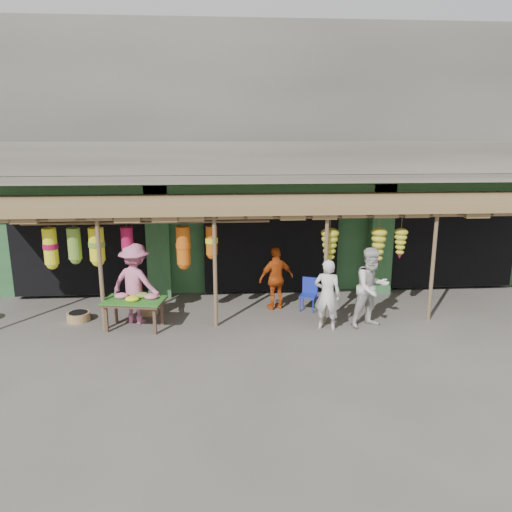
{
  "coord_description": "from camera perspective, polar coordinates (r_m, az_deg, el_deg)",
  "views": [
    {
      "loc": [
        -1.4,
        -10.95,
        4.28
      ],
      "look_at": [
        -0.49,
        1.0,
        1.34
      ],
      "focal_mm": 35.0,
      "sensor_mm": 36.0,
      "label": 1
    }
  ],
  "objects": [
    {
      "name": "ground",
      "position": [
        11.84,
        2.77,
        -7.41
      ],
      "size": [
        80.0,
        80.0,
        0.0
      ],
      "primitive_type": "plane",
      "color": "#514C47",
      "rests_on": "ground"
    },
    {
      "name": "person_vendor",
      "position": [
        12.39,
        2.33,
        -2.58
      ],
      "size": [
        1.0,
        0.68,
        1.58
      ],
      "primitive_type": "imported",
      "rotation": [
        0.0,
        0.0,
        3.5
      ],
      "color": "#C24B12",
      "rests_on": "ground"
    },
    {
      "name": "building",
      "position": [
        15.9,
        0.73,
        10.52
      ],
      "size": [
        16.4,
        6.8,
        7.0
      ],
      "color": "gray",
      "rests_on": "ground"
    },
    {
      "name": "awning",
      "position": [
        11.94,
        1.78,
        5.6
      ],
      "size": [
        14.0,
        2.7,
        2.79
      ],
      "color": "brown",
      "rests_on": "ground"
    },
    {
      "name": "person_right",
      "position": [
        11.52,
        13.06,
        -3.54
      ],
      "size": [
        1.07,
        0.95,
        1.84
      ],
      "primitive_type": "imported",
      "rotation": [
        0.0,
        0.0,
        0.33
      ],
      "color": "beige",
      "rests_on": "ground"
    },
    {
      "name": "basket_right",
      "position": [
        12.51,
        -12.09,
        -6.05
      ],
      "size": [
        0.43,
        0.43,
        0.19
      ],
      "primitive_type": "cylinder",
      "rotation": [
        0.0,
        0.0,
        0.0
      ],
      "color": "#946745",
      "rests_on": "ground"
    },
    {
      "name": "person_shopper",
      "position": [
        11.78,
        -13.61,
        -3.06
      ],
      "size": [
        1.39,
        1.13,
        1.88
      ],
      "primitive_type": "imported",
      "rotation": [
        0.0,
        0.0,
        2.72
      ],
      "color": "#CF6D93",
      "rests_on": "ground"
    },
    {
      "name": "flower_table",
      "position": [
        11.51,
        -13.69,
        -5.03
      ],
      "size": [
        1.45,
        1.01,
        0.8
      ],
      "rotation": [
        0.0,
        0.0,
        -0.19
      ],
      "color": "#4F3728",
      "rests_on": "ground"
    },
    {
      "name": "blue_chair",
      "position": [
        12.48,
        6.07,
        -4.14
      ],
      "size": [
        0.51,
        0.51,
        0.81
      ],
      "rotation": [
        0.0,
        0.0,
        -0.4
      ],
      "color": "#192AA8",
      "rests_on": "ground"
    },
    {
      "name": "basket_mid",
      "position": [
        12.51,
        -19.62,
        -6.55
      ],
      "size": [
        0.64,
        0.64,
        0.2
      ],
      "primitive_type": "cylinder",
      "rotation": [
        0.0,
        0.0,
        0.22
      ],
      "color": "olive",
      "rests_on": "ground"
    },
    {
      "name": "person_front",
      "position": [
        11.21,
        8.15,
        -4.4
      ],
      "size": [
        0.68,
        0.56,
        1.61
      ],
      "primitive_type": "imported",
      "rotation": [
        0.0,
        0.0,
        2.8
      ],
      "color": "silver",
      "rests_on": "ground"
    }
  ]
}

